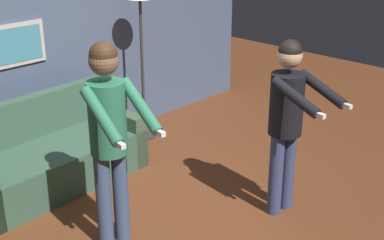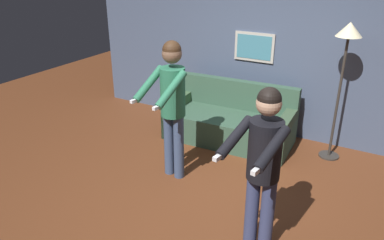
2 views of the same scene
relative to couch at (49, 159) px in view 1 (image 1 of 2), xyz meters
name	(u,v)px [view 1 (image 1 of 2)]	position (x,y,z in m)	size (l,w,h in m)	color
ground_plane	(181,223)	(0.39, -1.52, -0.28)	(12.00, 12.00, 0.00)	brown
back_wall_assembly	(39,44)	(0.39, 0.62, 1.02)	(6.40, 0.09, 2.60)	#43516A
couch	(49,159)	(0.00, 0.00, 0.00)	(1.93, 0.93, 0.87)	#355440
torchiere_lamp	(140,11)	(1.47, 0.20, 1.28)	(0.33, 0.33, 1.88)	#332D28
person_standing_left	(109,127)	(-0.20, -1.32, 0.79)	(0.49, 0.69, 1.76)	#3A4B6E
person_standing_right	(288,113)	(1.20, -2.04, 0.71)	(0.49, 0.71, 1.64)	navy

